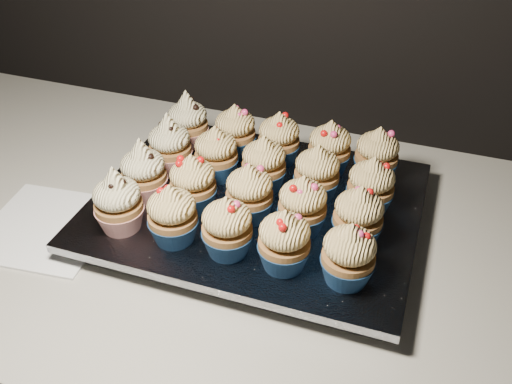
{
  "coord_description": "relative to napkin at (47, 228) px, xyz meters",
  "views": [
    {
      "loc": [
        0.09,
        1.13,
        1.41
      ],
      "look_at": [
        -0.11,
        1.72,
        0.95
      ],
      "focal_mm": 40.0,
      "sensor_mm": 36.0,
      "label": 1
    }
  ],
  "objects": [
    {
      "name": "cupcake_11",
      "position": [
        0.19,
        0.15,
        0.07
      ],
      "size": [
        0.06,
        0.06,
        0.08
      ],
      "color": "navy",
      "rests_on": "foil_lining"
    },
    {
      "name": "cupcake_12",
      "position": [
        0.27,
        0.15,
        0.07
      ],
      "size": [
        0.06,
        0.06,
        0.08
      ],
      "color": "navy",
      "rests_on": "foil_lining"
    },
    {
      "name": "foil_lining",
      "position": [
        0.27,
        0.11,
        0.03
      ],
      "size": [
        0.44,
        0.34,
        0.01
      ],
      "primitive_type": "cube",
      "rotation": [
        0.0,
        0.0,
        0.0
      ],
      "color": "silver",
      "rests_on": "baking_tray"
    },
    {
      "name": "cupcake_6",
      "position": [
        0.19,
        0.07,
        0.07
      ],
      "size": [
        0.06,
        0.06,
        0.08
      ],
      "color": "navy",
      "rests_on": "foil_lining"
    },
    {
      "name": "cupcake_7",
      "position": [
        0.27,
        0.08,
        0.07
      ],
      "size": [
        0.06,
        0.06,
        0.08
      ],
      "color": "navy",
      "rests_on": "foil_lining"
    },
    {
      "name": "cupcake_13",
      "position": [
        0.34,
        0.15,
        0.07
      ],
      "size": [
        0.06,
        0.06,
        0.08
      ],
      "color": "navy",
      "rests_on": "foil_lining"
    },
    {
      "name": "cupcake_2",
      "position": [
        0.27,
        0.01,
        0.07
      ],
      "size": [
        0.06,
        0.06,
        0.08
      ],
      "color": "navy",
      "rests_on": "foil_lining"
    },
    {
      "name": "cupcake_15",
      "position": [
        0.12,
        0.22,
        0.07
      ],
      "size": [
        0.06,
        0.06,
        0.1
      ],
      "color": "#A21D16",
      "rests_on": "foil_lining"
    },
    {
      "name": "cupcake_19",
      "position": [
        0.41,
        0.22,
        0.07
      ],
      "size": [
        0.06,
        0.06,
        0.08
      ],
      "color": "navy",
      "rests_on": "foil_lining"
    },
    {
      "name": "cupcake_8",
      "position": [
        0.34,
        0.08,
        0.07
      ],
      "size": [
        0.06,
        0.06,
        0.08
      ],
      "color": "navy",
      "rests_on": "foil_lining"
    },
    {
      "name": "baking_tray",
      "position": [
        0.27,
        0.11,
        0.01
      ],
      "size": [
        0.41,
        0.31,
        0.02
      ],
      "primitive_type": "cube",
      "rotation": [
        0.0,
        0.0,
        0.0
      ],
      "color": "black",
      "rests_on": "worktop"
    },
    {
      "name": "cupcake_9",
      "position": [
        0.41,
        0.08,
        0.07
      ],
      "size": [
        0.06,
        0.06,
        0.08
      ],
      "color": "navy",
      "rests_on": "foil_lining"
    },
    {
      "name": "cupcake_17",
      "position": [
        0.27,
        0.22,
        0.07
      ],
      "size": [
        0.06,
        0.06,
        0.08
      ],
      "color": "navy",
      "rests_on": "foil_lining"
    },
    {
      "name": "worktop",
      "position": [
        0.38,
        0.09,
        -0.02
      ],
      "size": [
        2.44,
        0.64,
        0.04
      ],
      "primitive_type": "cube",
      "color": "beige",
      "rests_on": "cabinet"
    },
    {
      "name": "cupcake_4",
      "position": [
        0.42,
        0.01,
        0.07
      ],
      "size": [
        0.06,
        0.06,
        0.08
      ],
      "color": "navy",
      "rests_on": "foil_lining"
    },
    {
      "name": "napkin",
      "position": [
        0.0,
        0.0,
        0.0
      ],
      "size": [
        0.18,
        0.18,
        0.0
      ],
      "primitive_type": "cube",
      "rotation": [
        0.0,
        0.0,
        0.1
      ],
      "color": "white",
      "rests_on": "worktop"
    },
    {
      "name": "cupcake_14",
      "position": [
        0.42,
        0.15,
        0.07
      ],
      "size": [
        0.06,
        0.06,
        0.08
      ],
      "color": "navy",
      "rests_on": "foil_lining"
    },
    {
      "name": "cupcake_0",
      "position": [
        0.12,
        0.0,
        0.07
      ],
      "size": [
        0.06,
        0.06,
        0.1
      ],
      "color": "#A21D16",
      "rests_on": "foil_lining"
    },
    {
      "name": "cupcake_5",
      "position": [
        0.12,
        0.07,
        0.07
      ],
      "size": [
        0.06,
        0.06,
        0.1
      ],
      "color": "#A21D16",
      "rests_on": "foil_lining"
    },
    {
      "name": "cupcake_18",
      "position": [
        0.34,
        0.22,
        0.07
      ],
      "size": [
        0.06,
        0.06,
        0.08
      ],
      "color": "navy",
      "rests_on": "foil_lining"
    },
    {
      "name": "cupcake_10",
      "position": [
        0.12,
        0.15,
        0.07
      ],
      "size": [
        0.06,
        0.06,
        0.1
      ],
      "color": "#A21D16",
      "rests_on": "foil_lining"
    },
    {
      "name": "cupcake_1",
      "position": [
        0.2,
        0.01,
        0.07
      ],
      "size": [
        0.06,
        0.06,
        0.08
      ],
      "color": "navy",
      "rests_on": "foil_lining"
    },
    {
      "name": "cupcake_16",
      "position": [
        0.2,
        0.22,
        0.07
      ],
      "size": [
        0.06,
        0.06,
        0.08
      ],
      "color": "navy",
      "rests_on": "foil_lining"
    },
    {
      "name": "cupcake_3",
      "position": [
        0.34,
        0.01,
        0.07
      ],
      "size": [
        0.06,
        0.06,
        0.08
      ],
      "color": "navy",
      "rests_on": "foil_lining"
    }
  ]
}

